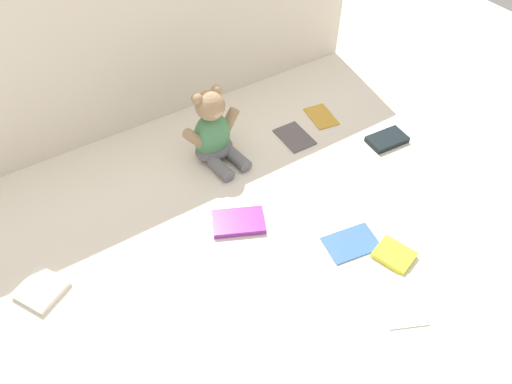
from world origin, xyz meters
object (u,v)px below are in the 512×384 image
Objects in this scene: book_case_0 at (394,255)px; book_case_5 at (387,139)px; teddy_bear at (213,134)px; book_case_2 at (238,222)px; book_case_7 at (351,243)px; book_case_1 at (295,136)px; book_case_4 at (400,300)px; book_case_6 at (41,290)px; book_case_3 at (321,116)px.

book_case_5 reaches higher than book_case_0.
teddy_bear is 0.29m from book_case_2.
book_case_0 is 0.11m from book_case_7.
book_case_2 is at bearing 33.29° from book_case_1.
book_case_7 is (0.01, 0.19, 0.00)m from book_case_4.
teddy_bear is 0.55m from book_case_5.
book_case_3 is at bearing 159.78° from book_case_6.
book_case_6 is at bearing -73.04° from book_case_2.
book_case_1 is 0.29m from book_case_5.
book_case_0 is at bearing 68.15° from book_case_2.
book_case_4 is 0.19m from book_case_7.
teddy_bear reaches higher than book_case_5.
teddy_bear reaches higher than book_case_0.
book_case_1 is 0.39m from book_case_2.
book_case_4 is (-0.27, -0.64, -0.00)m from book_case_3.
book_case_2 is at bearing -82.38° from book_case_5.
teddy_bear is 0.40m from book_case_3.
teddy_bear is at bearing 6.03° from book_case_3.
book_case_2 is at bearing 141.92° from book_case_4.
book_case_0 is at bearing -134.08° from book_case_7.
book_case_6 is (-1.07, 0.05, -0.00)m from book_case_5.
book_case_3 is at bearing 53.05° from book_case_0.
book_case_6 is (-0.50, 0.08, -0.00)m from book_case_2.
book_case_4 is at bearing -144.77° from book_case_0.
book_case_6 reaches higher than book_case_4.
book_case_6 is at bearing 78.00° from book_case_7.
teddy_bear is at bearing 91.82° from book_case_0.
book_case_2 is 0.53m from book_case_3.
book_case_4 is 0.85m from book_case_6.
book_case_4 is at bearing -86.40° from teddy_bear.
book_case_1 is at bearing 66.26° from book_case_0.
book_case_0 is at bearing 80.47° from book_case_3.
book_case_0 is 0.41m from book_case_2.
book_case_0 is at bearing 124.26° from book_case_6.
book_case_1 is at bearing -121.92° from book_case_5.
book_case_7 is (-0.12, -0.42, -0.00)m from book_case_1.
book_case_3 is 0.89× the size of book_case_4.
book_case_3 is (0.14, 0.04, 0.00)m from book_case_1.
book_case_1 is 0.95× the size of book_case_4.
book_case_6 is (-0.78, 0.38, 0.00)m from book_case_0.
teddy_bear is 0.61m from book_case_6.
book_case_1 is 1.04× the size of book_case_5.
book_case_5 is at bearing -32.54° from teddy_bear.
book_case_1 reaches higher than book_case_4.
book_case_0 is 0.44m from book_case_5.
book_case_5 is at bearing 145.30° from book_case_1.
book_case_1 is 0.14m from book_case_3.
book_case_5 reaches higher than book_case_3.
book_case_5 reaches higher than book_case_7.
book_case_0 reaches higher than book_case_7.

